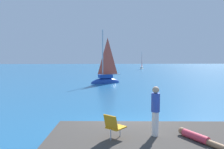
# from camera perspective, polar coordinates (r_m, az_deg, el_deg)

# --- Properties ---
(ground_plane) EXTENTS (160.00, 160.00, 0.00)m
(ground_plane) POSITION_cam_1_polar(r_m,az_deg,el_deg) (10.92, 4.05, -13.70)
(ground_plane) COLOR #236093
(boulder_seaward) EXTENTS (1.21, 1.23, 0.68)m
(boulder_seaward) POSITION_cam_1_polar(r_m,az_deg,el_deg) (9.68, 13.70, -16.33)
(boulder_seaward) COLOR #433D36
(boulder_seaward) RESTS_ON ground
(boulder_inland) EXTENTS (1.14, 1.02, 0.68)m
(boulder_inland) POSITION_cam_1_polar(r_m,az_deg,el_deg) (9.86, 7.47, -15.81)
(boulder_inland) COLOR #453C32
(boulder_inland) RESTS_ON ground
(sailboat_near) EXTENTS (4.01, 2.60, 7.23)m
(sailboat_near) POSITION_cam_1_polar(r_m,az_deg,el_deg) (28.29, -1.62, -1.37)
(sailboat_near) COLOR #193D99
(sailboat_near) RESTS_ON ground
(sailboat_far) EXTENTS (1.48, 2.61, 4.71)m
(sailboat_far) POSITION_cam_1_polar(r_m,az_deg,el_deg) (56.40, 7.46, 1.58)
(sailboat_far) COLOR white
(sailboat_far) RESTS_ON ground
(person_sunbather) EXTENTS (0.96, 1.61, 0.25)m
(person_sunbather) POSITION_cam_1_polar(r_m,az_deg,el_deg) (7.61, 20.99, -14.67)
(person_sunbather) COLOR #DB384C
(person_sunbather) RESTS_ON shore_ledge
(person_standing) EXTENTS (0.28, 0.28, 1.62)m
(person_standing) POSITION_cam_1_polar(r_m,az_deg,el_deg) (7.54, 10.86, -8.67)
(person_standing) COLOR white
(person_standing) RESTS_ON shore_ledge
(beach_chair) EXTENTS (0.76, 0.76, 0.80)m
(beach_chair) POSITION_cam_1_polar(r_m,az_deg,el_deg) (7.23, 0.43, -12.64)
(beach_chair) COLOR orange
(beach_chair) RESTS_ON shore_ledge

